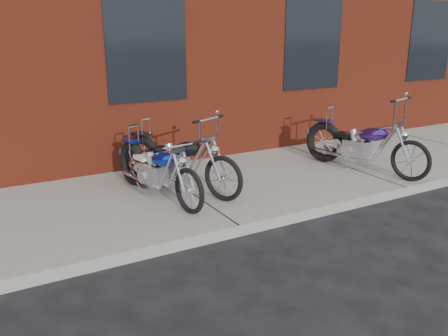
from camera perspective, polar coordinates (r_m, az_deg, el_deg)
ground at (r=5.99m, az=1.87°, el=-8.27°), size 120.00×120.00×0.00m
sidewalk at (r=7.19m, az=-4.33°, el=-3.31°), size 22.00×3.00×0.15m
chopper_purple at (r=8.40m, az=16.21°, el=2.53°), size 0.82×2.26×1.30m
chopper_blue at (r=6.84m, az=-8.13°, el=-0.38°), size 0.61×2.14×0.94m
chopper_third at (r=7.14m, az=-5.57°, el=0.66°), size 1.01×2.15×1.17m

